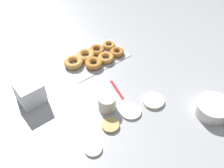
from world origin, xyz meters
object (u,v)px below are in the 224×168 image
pancake_0 (131,111)px  batter_bowl (213,108)px  spatula (126,104)px  pancake_3 (111,125)px  paper_cup (107,103)px  pancake_1 (93,149)px  pancake_2 (153,101)px  container_stack (30,92)px  donut_tray (94,57)px

pancake_0 → batter_bowl: 0.41m
pancake_0 → spatula: (-0.02, -0.05, -0.00)m
pancake_0 → pancake_3: bearing=2.4°
spatula → paper_cup: bearing=-99.9°
paper_cup → spatula: size_ratio=0.31×
pancake_0 → pancake_1: same height
pancake_0 → pancake_2: (-0.14, 0.02, 0.00)m
pancake_1 → batter_bowl: size_ratio=0.47×
pancake_1 → container_stack: bearing=-79.3°
batter_bowl → container_stack: 0.92m
pancake_2 → donut_tray: bearing=-83.9°
pancake_1 → batter_bowl: batter_bowl is taller
pancake_0 → pancake_1: (0.27, 0.06, -0.00)m
container_stack → spatula: container_stack is taller
container_stack → spatula: (-0.37, 0.32, -0.06)m
donut_tray → spatula: 0.40m
pancake_1 → paper_cup: bearing=-142.1°
pancake_1 → pancake_3: (-0.14, -0.05, 0.00)m
spatula → pancake_3: bearing=-55.6°
pancake_0 → pancake_2: 0.14m
pancake_0 → pancake_1: size_ratio=1.29×
pancake_3 → donut_tray: donut_tray is taller
donut_tray → batter_bowl: (-0.23, 0.69, 0.02)m
pancake_3 → batter_bowl: 0.52m
pancake_0 → paper_cup: size_ratio=1.20×
donut_tray → batter_bowl: 0.73m
batter_bowl → container_stack: bearing=-43.1°
pancake_1 → spatula: (-0.29, -0.11, -0.00)m
pancake_1 → pancake_2: 0.41m
pancake_0 → pancake_2: size_ratio=0.93×
pancake_0 → pancake_2: pancake_2 is taller
spatula → pancake_1: bearing=-56.2°
pancake_1 → batter_bowl: bearing=161.9°
pancake_3 → container_stack: (0.22, -0.38, 0.05)m
pancake_1 → pancake_3: pancake_3 is taller
spatula → pancake_0: bearing=-4.6°
pancake_1 → spatula: 0.31m
container_stack → spatula: 0.50m
donut_tray → spatula: bearing=79.5°
donut_tray → pancake_1: bearing=54.2°
spatula → pancake_2: bearing=71.1°
batter_bowl → spatula: size_ratio=0.62×
pancake_1 → container_stack: 0.45m
pancake_3 → paper_cup: size_ratio=0.96×
pancake_1 → pancake_3: bearing=-159.5°
pancake_0 → pancake_3: size_ratio=1.25×
pancake_2 → paper_cup: 0.25m
pancake_1 → spatula: size_ratio=0.29×
pancake_0 → container_stack: (0.36, -0.38, 0.05)m
pancake_0 → spatula: bearing=-107.2°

